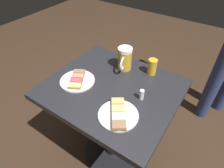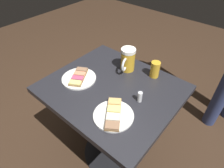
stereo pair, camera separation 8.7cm
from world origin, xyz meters
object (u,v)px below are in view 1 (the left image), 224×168
object	(u,v)px
plate_near	(118,114)
beer_glass_small	(152,67)
plate_far	(77,80)
salt_shaker	(142,95)
beer_mug	(125,59)

from	to	relation	value
plate_near	beer_glass_small	bearing A→B (deg)	2.03
plate_far	beer_glass_small	distance (m)	0.45
beer_glass_small	salt_shaker	bearing A→B (deg)	-167.36
beer_glass_small	salt_shaker	world-z (taller)	beer_glass_small
plate_near	salt_shaker	size ratio (longest dim) A/B	3.27
beer_mug	beer_glass_small	size ratio (longest dim) A/B	1.46
plate_far	beer_mug	world-z (taller)	beer_mug
plate_near	beer_mug	bearing A→B (deg)	27.27
plate_far	salt_shaker	world-z (taller)	salt_shaker
plate_far	salt_shaker	distance (m)	0.39
salt_shaker	plate_far	bearing A→B (deg)	102.28
plate_far	beer_glass_small	xyz separation A→B (m)	(0.31, -0.32, 0.04)
plate_near	plate_far	world-z (taller)	same
plate_far	salt_shaker	bearing A→B (deg)	-77.72
beer_mug	salt_shaker	size ratio (longest dim) A/B	2.41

